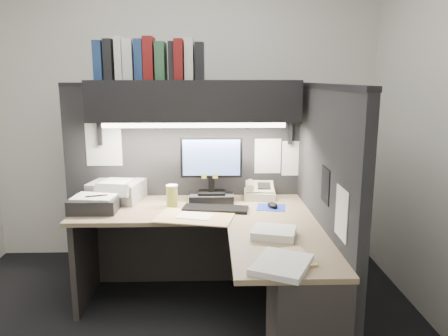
{
  "coord_description": "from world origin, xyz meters",
  "views": [
    {
      "loc": [
        0.25,
        -2.53,
        1.67
      ],
      "look_at": [
        0.34,
        0.51,
        1.03
      ],
      "focal_mm": 35.0,
      "sensor_mm": 36.0,
      "label": 1
    }
  ],
  "objects_px": {
    "printer": "(117,191)",
    "keyboard": "(216,209)",
    "desk": "(241,277)",
    "coffee_cup": "(172,197)",
    "overhead_shelf": "(195,100)",
    "notebook_stack": "(95,204)",
    "telephone": "(259,192)",
    "monitor": "(211,177)"
  },
  "relations": [
    {
      "from": "keyboard",
      "to": "printer",
      "type": "distance_m",
      "value": 0.82
    },
    {
      "from": "keyboard",
      "to": "telephone",
      "type": "bearing_deg",
      "value": 52.5
    },
    {
      "from": "overhead_shelf",
      "to": "coffee_cup",
      "type": "distance_m",
      "value": 0.73
    },
    {
      "from": "overhead_shelf",
      "to": "coffee_cup",
      "type": "bearing_deg",
      "value": -134.55
    },
    {
      "from": "coffee_cup",
      "to": "printer",
      "type": "distance_m",
      "value": 0.48
    },
    {
      "from": "keyboard",
      "to": "desk",
      "type": "bearing_deg",
      "value": -63.29
    },
    {
      "from": "desk",
      "to": "telephone",
      "type": "bearing_deg",
      "value": 76.02
    },
    {
      "from": "overhead_shelf",
      "to": "telephone",
      "type": "distance_m",
      "value": 0.88
    },
    {
      "from": "overhead_shelf",
      "to": "keyboard",
      "type": "xyz_separation_m",
      "value": [
        0.15,
        -0.27,
        -0.76
      ]
    },
    {
      "from": "overhead_shelf",
      "to": "notebook_stack",
      "type": "xyz_separation_m",
      "value": [
        -0.71,
        -0.25,
        -0.72
      ]
    },
    {
      "from": "telephone",
      "to": "keyboard",
      "type": "bearing_deg",
      "value": -132.76
    },
    {
      "from": "keyboard",
      "to": "notebook_stack",
      "type": "height_order",
      "value": "notebook_stack"
    },
    {
      "from": "telephone",
      "to": "printer",
      "type": "relative_size",
      "value": 0.67
    },
    {
      "from": "telephone",
      "to": "coffee_cup",
      "type": "relative_size",
      "value": 1.63
    },
    {
      "from": "overhead_shelf",
      "to": "coffee_cup",
      "type": "relative_size",
      "value": 9.98
    },
    {
      "from": "overhead_shelf",
      "to": "monitor",
      "type": "height_order",
      "value": "overhead_shelf"
    },
    {
      "from": "monitor",
      "to": "printer",
      "type": "xyz_separation_m",
      "value": [
        -0.74,
        0.08,
        -0.12
      ]
    },
    {
      "from": "desk",
      "to": "telephone",
      "type": "distance_m",
      "value": 0.9
    },
    {
      "from": "printer",
      "to": "desk",
      "type": "bearing_deg",
      "value": -28.03
    },
    {
      "from": "desk",
      "to": "overhead_shelf",
      "type": "xyz_separation_m",
      "value": [
        -0.3,
        0.75,
        1.06
      ]
    },
    {
      "from": "monitor",
      "to": "coffee_cup",
      "type": "xyz_separation_m",
      "value": [
        -0.29,
        -0.12,
        -0.12
      ]
    },
    {
      "from": "printer",
      "to": "keyboard",
      "type": "bearing_deg",
      "value": -8.57
    },
    {
      "from": "monitor",
      "to": "notebook_stack",
      "type": "bearing_deg",
      "value": -165.96
    },
    {
      "from": "overhead_shelf",
      "to": "telephone",
      "type": "height_order",
      "value": "overhead_shelf"
    },
    {
      "from": "keyboard",
      "to": "telephone",
      "type": "distance_m",
      "value": 0.48
    },
    {
      "from": "desk",
      "to": "keyboard",
      "type": "bearing_deg",
      "value": 107.23
    },
    {
      "from": "overhead_shelf",
      "to": "printer",
      "type": "relative_size",
      "value": 4.12
    },
    {
      "from": "telephone",
      "to": "notebook_stack",
      "type": "height_order",
      "value": "same"
    },
    {
      "from": "keyboard",
      "to": "coffee_cup",
      "type": "distance_m",
      "value": 0.34
    },
    {
      "from": "overhead_shelf",
      "to": "keyboard",
      "type": "distance_m",
      "value": 0.82
    },
    {
      "from": "overhead_shelf",
      "to": "telephone",
      "type": "bearing_deg",
      "value": 6.84
    },
    {
      "from": "telephone",
      "to": "coffee_cup",
      "type": "bearing_deg",
      "value": -156.74
    },
    {
      "from": "desk",
      "to": "notebook_stack",
      "type": "height_order",
      "value": "notebook_stack"
    },
    {
      "from": "overhead_shelf",
      "to": "desk",
      "type": "bearing_deg",
      "value": -68.21
    },
    {
      "from": "keyboard",
      "to": "coffee_cup",
      "type": "bearing_deg",
      "value": 172.62
    },
    {
      "from": "monitor",
      "to": "keyboard",
      "type": "bearing_deg",
      "value": -82.08
    },
    {
      "from": "overhead_shelf",
      "to": "monitor",
      "type": "distance_m",
      "value": 0.59
    },
    {
      "from": "desk",
      "to": "keyboard",
      "type": "height_order",
      "value": "keyboard"
    },
    {
      "from": "desk",
      "to": "notebook_stack",
      "type": "xyz_separation_m",
      "value": [
        -1.01,
        0.5,
        0.34
      ]
    },
    {
      "from": "desk",
      "to": "monitor",
      "type": "bearing_deg",
      "value": 104.27
    },
    {
      "from": "keyboard",
      "to": "coffee_cup",
      "type": "height_order",
      "value": "coffee_cup"
    },
    {
      "from": "printer",
      "to": "notebook_stack",
      "type": "distance_m",
      "value": 0.29
    }
  ]
}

